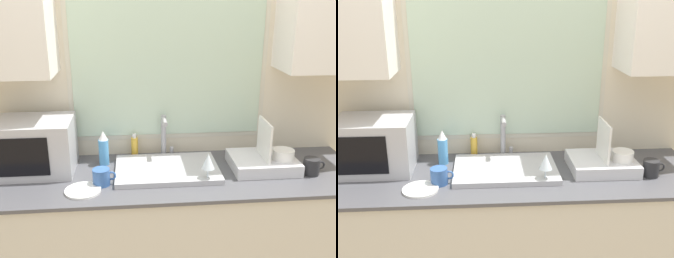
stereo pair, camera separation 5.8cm
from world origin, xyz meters
TOP-DOWN VIEW (x-y plane):
  - countertop at (0.00, 0.32)m, footprint 2.18×0.67m
  - wall_back at (0.00, 0.62)m, footprint 6.00×0.38m
  - sink_basin at (-0.03, 0.35)m, footprint 0.59×0.40m
  - faucet at (-0.03, 0.56)m, footprint 0.08×0.15m
  - microwave at (-0.78, 0.43)m, footprint 0.43×0.34m
  - dish_rack at (0.54, 0.34)m, footprint 0.37×0.31m
  - spray_bottle at (-0.40, 0.49)m, footprint 0.06×0.06m
  - soap_bottle at (-0.22, 0.59)m, footprint 0.04×0.04m
  - mug_near_sink at (-0.40, 0.22)m, footprint 0.13×0.09m
  - wine_glass at (0.17, 0.19)m, footprint 0.07×0.07m
  - mug_by_rack at (0.77, 0.24)m, footprint 0.12×0.09m
  - small_plate at (-0.49, 0.15)m, footprint 0.19×0.19m

SIDE VIEW (x-z plane):
  - countertop at x=0.00m, z-range 0.00..0.92m
  - small_plate at x=-0.49m, z-range 0.91..0.93m
  - sink_basin at x=-0.03m, z-range 0.91..0.94m
  - mug_near_sink at x=-0.40m, z-range 0.91..1.01m
  - mug_by_rack at x=0.77m, z-range 0.91..1.01m
  - dish_rack at x=0.54m, z-range 0.82..1.11m
  - soap_bottle at x=-0.22m, z-range 0.91..1.06m
  - spray_bottle at x=-0.40m, z-range 0.91..1.12m
  - wine_glass at x=0.17m, z-range 0.95..1.12m
  - microwave at x=-0.78m, z-range 0.91..1.22m
  - faucet at x=-0.03m, z-range 0.93..1.20m
  - wall_back at x=0.00m, z-range 0.13..2.73m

